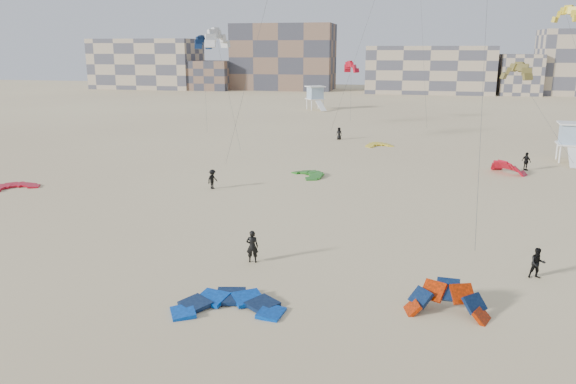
% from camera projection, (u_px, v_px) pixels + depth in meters
% --- Properties ---
extents(ground, '(320.00, 320.00, 0.00)m').
position_uv_depth(ground, '(273.00, 290.00, 27.47)').
color(ground, beige).
rests_on(ground, ground).
extents(kite_ground_blue, '(5.42, 5.60, 1.14)m').
position_uv_depth(kite_ground_blue, '(228.00, 309.00, 25.47)').
color(kite_ground_blue, blue).
rests_on(kite_ground_blue, ground).
extents(kite_ground_orange, '(3.66, 3.70, 3.48)m').
position_uv_depth(kite_ground_orange, '(446.00, 314.00, 25.05)').
color(kite_ground_orange, '#F42B00').
rests_on(kite_ground_orange, ground).
extents(kite_ground_red, '(5.24, 5.25, 0.72)m').
position_uv_depth(kite_ground_red, '(13.00, 188.00, 47.35)').
color(kite_ground_red, red).
rests_on(kite_ground_red, ground).
extents(kite_ground_green, '(5.04, 4.98, 1.00)m').
position_uv_depth(kite_ground_green, '(308.00, 176.00, 51.96)').
color(kite_ground_green, '#327A1E').
rests_on(kite_ground_green, ground).
extents(kite_ground_red_far, '(5.11, 5.11, 3.63)m').
position_uv_depth(kite_ground_red_far, '(508.00, 173.00, 53.15)').
color(kite_ground_red_far, red).
rests_on(kite_ground_red_far, ground).
extents(kite_ground_yellow, '(4.25, 4.33, 1.13)m').
position_uv_depth(kite_ground_yellow, '(379.00, 146.00, 67.66)').
color(kite_ground_yellow, yellow).
rests_on(kite_ground_yellow, ground).
extents(kitesurfer_main, '(0.74, 0.55, 1.84)m').
position_uv_depth(kitesurfer_main, '(252.00, 246.00, 30.84)').
color(kitesurfer_main, black).
rests_on(kitesurfer_main, ground).
extents(kitesurfer_b, '(0.87, 0.73, 1.63)m').
position_uv_depth(kitesurfer_b, '(537.00, 263.00, 28.70)').
color(kitesurfer_b, black).
rests_on(kitesurfer_b, ground).
extents(kitesurfer_c, '(0.97, 1.22, 1.65)m').
position_uv_depth(kitesurfer_c, '(212.00, 179.00, 47.02)').
color(kitesurfer_c, black).
rests_on(kitesurfer_c, ground).
extents(kitesurfer_d, '(0.99, 1.07, 1.77)m').
position_uv_depth(kitesurfer_d, '(526.00, 161.00, 54.11)').
color(kitesurfer_d, black).
rests_on(kitesurfer_d, ground).
extents(kitesurfer_e, '(0.88, 0.69, 1.58)m').
position_uv_depth(kitesurfer_e, '(339.00, 133.00, 72.42)').
color(kitesurfer_e, black).
rests_on(kitesurfer_e, ground).
extents(kite_fly_grey, '(6.32, 7.44, 12.69)m').
position_uv_depth(kite_fly_grey, '(217.00, 40.00, 61.76)').
color(kite_fly_grey, white).
rests_on(kite_fly_grey, ground).
extents(kite_fly_olive, '(6.75, 12.17, 9.32)m').
position_uv_depth(kite_fly_olive, '(517.00, 73.00, 60.70)').
color(kite_fly_olive, brown).
rests_on(kite_fly_olive, ground).
extents(kite_fly_yellow, '(8.34, 5.16, 15.70)m').
position_uv_depth(kite_fly_yellow, '(567.00, 16.00, 69.81)').
color(kite_fly_yellow, yellow).
rests_on(kite_fly_yellow, ground).
extents(kite_fly_navy, '(3.98, 7.04, 12.23)m').
position_uv_depth(kite_fly_navy, '(203.00, 44.00, 74.77)').
color(kite_fly_navy, '#0F2347').
rests_on(kite_fly_navy, ground).
extents(kite_fly_red, '(4.60, 7.63, 8.76)m').
position_uv_depth(kite_fly_red, '(351.00, 68.00, 86.62)').
color(kite_fly_red, red).
rests_on(kite_fly_red, ground).
extents(lifeguard_tower_near, '(3.15, 5.71, 4.08)m').
position_uv_depth(lifeguard_tower_near, '(571.00, 142.00, 57.96)').
color(lifeguard_tower_near, white).
rests_on(lifeguard_tower_near, ground).
extents(lifeguard_tower_far, '(4.35, 6.71, 4.46)m').
position_uv_depth(lifeguard_tower_far, '(315.00, 98.00, 107.41)').
color(lifeguard_tower_far, white).
rests_on(lifeguard_tower_far, ground).
extents(condo_west_a, '(30.00, 15.00, 14.00)m').
position_uv_depth(condo_west_a, '(147.00, 64.00, 163.26)').
color(condo_west_a, tan).
rests_on(condo_west_a, ground).
extents(condo_west_b, '(28.00, 14.00, 18.00)m').
position_uv_depth(condo_west_b, '(284.00, 57.00, 158.21)').
color(condo_west_b, brown).
rests_on(condo_west_b, ground).
extents(condo_mid, '(32.00, 16.00, 12.00)m').
position_uv_depth(condo_mid, '(429.00, 70.00, 146.83)').
color(condo_mid, tan).
rests_on(condo_mid, ground).
extents(condo_fill_left, '(12.00, 10.00, 8.00)m').
position_uv_depth(condo_fill_left, '(210.00, 75.00, 157.95)').
color(condo_fill_left, brown).
rests_on(condo_fill_left, ground).
extents(condo_fill_right, '(10.00, 10.00, 10.00)m').
position_uv_depth(condo_fill_right, '(519.00, 75.00, 140.60)').
color(condo_fill_right, tan).
rests_on(condo_fill_right, ground).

